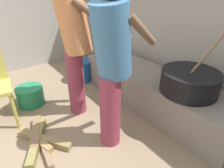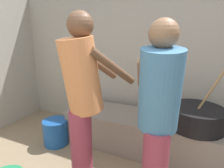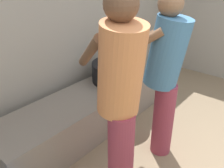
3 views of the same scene
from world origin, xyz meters
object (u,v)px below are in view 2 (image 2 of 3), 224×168
cooking_pot_main (196,117)px  cook_in_orange_shirt (83,95)px  bucket_blue_plastic (56,132)px  cook_in_blue_shirt (158,112)px

cooking_pot_main → cook_in_orange_shirt: cook_in_orange_shirt is taller
cooking_pot_main → bucket_blue_plastic: 1.77m
cooking_pot_main → cook_in_orange_shirt: bearing=-140.0°
cooking_pot_main → cook_in_orange_shirt: size_ratio=0.42×
bucket_blue_plastic → cook_in_blue_shirt: bearing=-16.9°
cook_in_blue_shirt → cook_in_orange_shirt: bearing=-178.8°
cooking_pot_main → bucket_blue_plastic: bearing=-168.2°
cook_in_orange_shirt → bucket_blue_plastic: 1.15m
cook_in_blue_shirt → bucket_blue_plastic: cook_in_blue_shirt is taller
cook_in_blue_shirt → bucket_blue_plastic: bearing=163.1°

